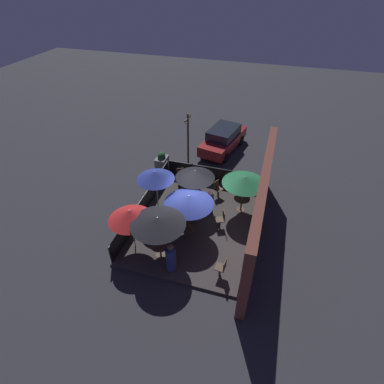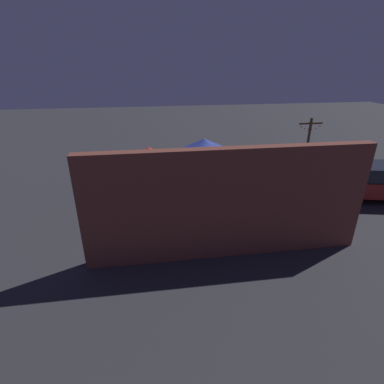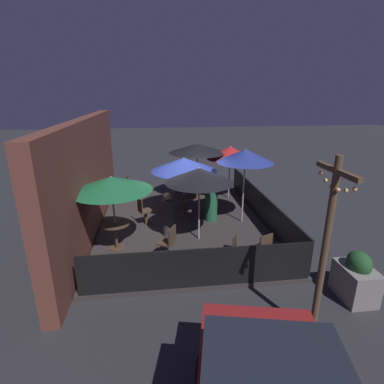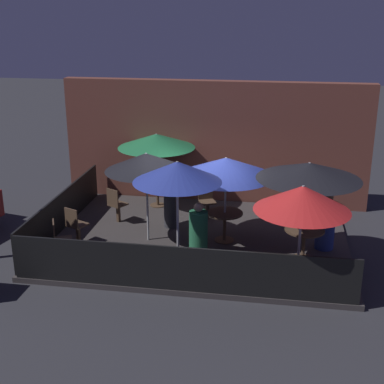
{
  "view_description": "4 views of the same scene",
  "coord_description": "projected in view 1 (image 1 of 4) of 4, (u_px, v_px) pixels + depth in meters",
  "views": [
    {
      "loc": [
        10.35,
        2.96,
        10.35
      ],
      "look_at": [
        -0.81,
        -0.39,
        1.26
      ],
      "focal_mm": 28.0,
      "sensor_mm": 36.0,
      "label": 1
    },
    {
      "loc": [
        2.28,
        10.84,
        5.88
      ],
      "look_at": [
        0.74,
        0.4,
        1.12
      ],
      "focal_mm": 28.0,
      "sensor_mm": 36.0,
      "label": 2
    },
    {
      "loc": [
        -9.23,
        0.85,
        4.29
      ],
      "look_at": [
        0.43,
        -0.35,
        1.05
      ],
      "focal_mm": 28.0,
      "sensor_mm": 36.0,
      "label": 3
    },
    {
      "loc": [
        1.76,
        -12.0,
        5.48
      ],
      "look_at": [
        -0.25,
        0.38,
        1.15
      ],
      "focal_mm": 50.0,
      "sensor_mm": 36.0,
      "label": 4
    }
  ],
  "objects": [
    {
      "name": "ground_plane",
      "position": [
        195.0,
        223.0,
        14.86
      ],
      "size": [
        60.0,
        60.0,
        0.0
      ],
      "primitive_type": "plane",
      "color": "#2D2D33"
    },
    {
      "name": "patio_deck",
      "position": [
        195.0,
        222.0,
        14.82
      ],
      "size": [
        7.16,
        5.43,
        0.12
      ],
      "color": "#383333",
      "rests_on": "ground_plane"
    },
    {
      "name": "building_wall",
      "position": [
        260.0,
        207.0,
        13.09
      ],
      "size": [
        8.76,
        0.36,
        3.58
      ],
      "color": "brown",
      "rests_on": "ground_plane"
    },
    {
      "name": "fence_front",
      "position": [
        144.0,
        204.0,
        15.09
      ],
      "size": [
        6.96,
        0.05,
        0.95
      ],
      "color": "black",
      "rests_on": "patio_deck"
    },
    {
      "name": "fence_side_left",
      "position": [
        212.0,
        174.0,
        17.16
      ],
      "size": [
        0.05,
        5.23,
        0.95
      ],
      "color": "black",
      "rests_on": "patio_deck"
    },
    {
      "name": "patio_umbrella_0",
      "position": [
        158.0,
        221.0,
        11.82
      ],
      "size": [
        2.26,
        2.26,
        2.25
      ],
      "color": "#B2B2B7",
      "rests_on": "patio_deck"
    },
    {
      "name": "patio_umbrella_1",
      "position": [
        189.0,
        199.0,
        13.18
      ],
      "size": [
        2.25,
        2.25,
        2.09
      ],
      "color": "#B2B2B7",
      "rests_on": "patio_deck"
    },
    {
      "name": "patio_umbrella_2",
      "position": [
        244.0,
        180.0,
        14.29
      ],
      "size": [
        2.15,
        2.15,
        2.09
      ],
      "color": "#B2B2B7",
      "rests_on": "patio_deck"
    },
    {
      "name": "patio_umbrella_3",
      "position": [
        130.0,
        215.0,
        12.35
      ],
      "size": [
        1.89,
        1.89,
        2.15
      ],
      "color": "#B2B2B7",
      "rests_on": "patio_deck"
    },
    {
      "name": "patio_umbrella_4",
      "position": [
        155.0,
        175.0,
        13.96
      ],
      "size": [
        1.81,
        1.81,
        2.48
      ],
      "color": "#B2B2B7",
      "rests_on": "patio_deck"
    },
    {
      "name": "patio_umbrella_5",
      "position": [
        195.0,
        174.0,
        14.57
      ],
      "size": [
        1.95,
        1.95,
        2.18
      ],
      "color": "#B2B2B7",
      "rests_on": "patio_deck"
    },
    {
      "name": "dining_table_0",
      "position": [
        160.0,
        246.0,
        12.74
      ],
      "size": [
        0.88,
        0.88,
        0.72
      ],
      "color": "#4C3828",
      "rests_on": "patio_deck"
    },
    {
      "name": "dining_table_1",
      "position": [
        189.0,
        221.0,
        13.97
      ],
      "size": [
        0.86,
        0.86,
        0.73
      ],
      "color": "#4C3828",
      "rests_on": "patio_deck"
    },
    {
      "name": "dining_table_2",
      "position": [
        242.0,
        201.0,
        15.09
      ],
      "size": [
        0.81,
        0.81,
        0.77
      ],
      "color": "#4C3828",
      "rests_on": "patio_deck"
    },
    {
      "name": "patio_chair_0",
      "position": [
        218.0,
        188.0,
        16.06
      ],
      "size": [
        0.54,
        0.54,
        0.95
      ],
      "rotation": [
        0.0,
        0.0,
        1.06
      ],
      "color": "#4C3828",
      "rests_on": "patio_deck"
    },
    {
      "name": "patio_chair_1",
      "position": [
        181.0,
        175.0,
        17.05
      ],
      "size": [
        0.53,
        0.53,
        0.91
      ],
      "rotation": [
        0.0,
        0.0,
        0.43
      ],
      "color": "#4C3828",
      "rests_on": "patio_deck"
    },
    {
      "name": "patio_chair_2",
      "position": [
        221.0,
        219.0,
        14.17
      ],
      "size": [
        0.53,
        0.53,
        0.94
      ],
      "rotation": [
        0.0,
        0.0,
        -1.15
      ],
      "color": "#4C3828",
      "rests_on": "patio_deck"
    },
    {
      "name": "patio_chair_3",
      "position": [
        194.0,
        178.0,
        16.81
      ],
      "size": [
        0.53,
        0.53,
        0.93
      ],
      "rotation": [
        0.0,
        0.0,
        1.14
      ],
      "color": "#4C3828",
      "rests_on": "patio_deck"
    },
    {
      "name": "patio_chair_4",
      "position": [
        222.0,
        267.0,
        11.92
      ],
      "size": [
        0.44,
        0.44,
        0.95
      ],
      "rotation": [
        0.0,
        0.0,
        -1.68
      ],
      "color": "#4C3828",
      "rests_on": "patio_deck"
    },
    {
      "name": "patron_0",
      "position": [
        210.0,
        203.0,
        14.91
      ],
      "size": [
        0.38,
        0.38,
        1.36
      ],
      "rotation": [
        0.0,
        0.0,
        1.38
      ],
      "color": "#333338",
      "rests_on": "patio_deck"
    },
    {
      "name": "patron_1",
      "position": [
        171.0,
        258.0,
        12.17
      ],
      "size": [
        0.48,
        0.48,
        1.41
      ],
      "rotation": [
        0.0,
        0.0,
        4.82
      ],
      "color": "navy",
      "rests_on": "patio_deck"
    },
    {
      "name": "patron_2",
      "position": [
        175.0,
        211.0,
        14.57
      ],
      "size": [
        0.56,
        0.56,
        1.26
      ],
      "rotation": [
        0.0,
        0.0,
        4.31
      ],
      "color": "#236642",
      "rests_on": "patio_deck"
    },
    {
      "name": "planter_box",
      "position": [
        162.0,
        161.0,
        18.46
      ],
      "size": [
        0.9,
        0.63,
        1.12
      ],
      "color": "gray",
      "rests_on": "ground_plane"
    },
    {
      "name": "light_post",
      "position": [
        188.0,
        137.0,
        17.95
      ],
      "size": [
        1.1,
        0.12,
        3.4
      ],
      "color": "brown",
      "rests_on": "ground_plane"
    },
    {
      "name": "parked_car_0",
      "position": [
        223.0,
        139.0,
        20.04
      ],
      "size": [
        4.54,
        2.58,
        1.62
      ],
      "rotation": [
        0.0,
        0.0,
        -0.22
      ],
      "color": "maroon",
      "rests_on": "ground_plane"
    }
  ]
}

